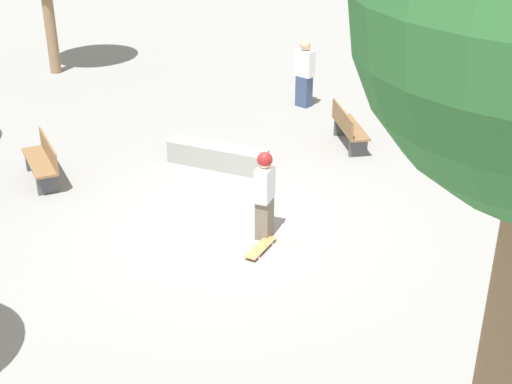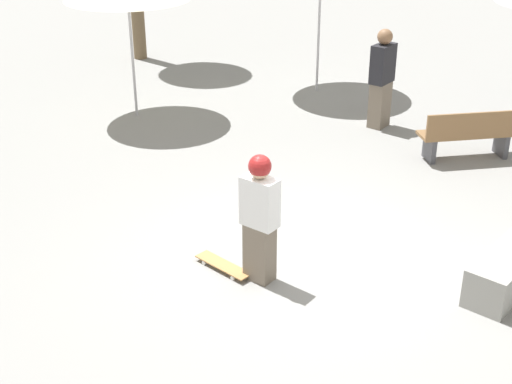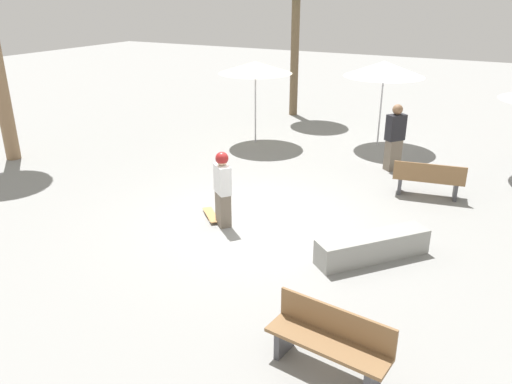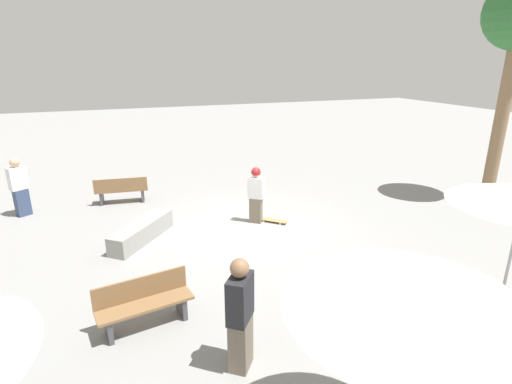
{
  "view_description": "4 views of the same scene",
  "coord_description": "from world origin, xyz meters",
  "views": [
    {
      "loc": [
        -10.76,
        2.66,
        6.19
      ],
      "look_at": [
        -0.93,
        -0.19,
        1.11
      ],
      "focal_mm": 50.0,
      "sensor_mm": 36.0,
      "label": 1
    },
    {
      "loc": [
        -0.54,
        -7.63,
        4.61
      ],
      "look_at": [
        -0.55,
        -0.39,
        1.1
      ],
      "focal_mm": 50.0,
      "sensor_mm": 36.0,
      "label": 2
    },
    {
      "loc": [
        4.51,
        -8.38,
        4.51
      ],
      "look_at": [
        -0.04,
        0.11,
        0.62
      ],
      "focal_mm": 35.0,
      "sensor_mm": 36.0,
      "label": 3
    },
    {
      "loc": [
        3.22,
        9.23,
        4.35
      ],
      "look_at": [
        -0.54,
        -0.57,
        0.85
      ],
      "focal_mm": 28.0,
      "sensor_mm": 36.0,
      "label": 4
    }
  ],
  "objects": [
    {
      "name": "ground_plane",
      "position": [
        0.0,
        0.0,
        0.0
      ],
      "size": [
        60.0,
        60.0,
        0.0
      ],
      "primitive_type": "plane",
      "color": "gray"
    },
    {
      "name": "skater_main",
      "position": [
        -0.49,
        -0.47,
        0.86
      ],
      "size": [
        0.48,
        0.44,
        1.59
      ],
      "rotation": [
        0.0,
        0.0,
        2.49
      ],
      "color": "#726656",
      "rests_on": "ground_plane"
    },
    {
      "name": "skateboard",
      "position": [
        -0.93,
        -0.28,
        0.06
      ],
      "size": [
        0.72,
        0.7,
        0.07
      ],
      "rotation": [
        0.0,
        0.0,
        2.38
      ],
      "color": "#B7844C",
      "rests_on": "ground_plane"
    },
    {
      "name": "concrete_ledge",
      "position": [
        2.6,
        -0.38,
        0.24
      ],
      "size": [
        1.76,
        1.95,
        0.47
      ],
      "rotation": [
        0.0,
        0.0,
        0.87
      ],
      "color": "gray",
      "rests_on": "ground_plane"
    },
    {
      "name": "bench_near",
      "position": [
        2.91,
        -3.45,
        0.43
      ],
      "size": [
        1.64,
        0.63,
        0.85
      ],
      "rotation": [
        0.0,
        0.0,
        3.02
      ],
      "color": "#47474C",
      "rests_on": "ground_plane"
    },
    {
      "name": "bench_far",
      "position": [
        2.91,
        3.12,
        0.43
      ],
      "size": [
        1.65,
        0.7,
        0.85
      ],
      "rotation": [
        0.0,
        0.0,
        0.17
      ],
      "color": "#47474C",
      "rests_on": "ground_plane"
    },
    {
      "name": "shade_umbrella_cream",
      "position": [
        -2.81,
        5.23,
        2.36
      ],
      "size": [
        2.26,
        2.26,
        2.54
      ],
      "color": "#B7B7BC",
      "rests_on": "ground_plane"
    },
    {
      "name": "shade_umbrella_white",
      "position": [
        0.73,
        6.74,
        2.36
      ],
      "size": [
        2.4,
        2.4,
        2.59
      ],
      "color": "#B7B7BC",
      "rests_on": "ground_plane"
    },
    {
      "name": "bystander_watching",
      "position": [
        1.7,
        4.65,
        0.89
      ],
      "size": [
        0.51,
        0.55,
        1.79
      ],
      "rotation": [
        0.0,
        0.0,
        0.91
      ],
      "color": "#726656",
      "rests_on": "ground_plane"
    }
  ]
}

